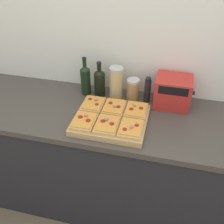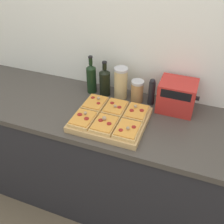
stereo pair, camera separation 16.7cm
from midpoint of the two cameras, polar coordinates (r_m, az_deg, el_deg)
wall_back at (r=1.89m, az=8.92°, el=13.08°), size 6.00×0.06×2.50m
kitchen_counter at (r=2.06m, az=4.51°, el=-11.24°), size 2.63×0.67×0.93m
cutting_board at (r=1.67m, az=2.49°, el=-1.77°), size 0.46×0.39×0.04m
pizza_slice_back_left at (r=1.76m, az=-0.98°, el=1.89°), size 0.14×0.18×0.05m
pizza_slice_back_center at (r=1.72m, az=3.53°, el=0.91°), size 0.14×0.18×0.05m
pizza_slice_back_right at (r=1.70m, az=8.22°, el=-0.10°), size 0.14×0.18×0.05m
pizza_slice_front_left at (r=1.62m, az=-3.42°, el=-1.61°), size 0.14×0.18×0.05m
pizza_slice_front_center at (r=1.58m, az=1.43°, el=-2.75°), size 0.14×0.18×0.05m
pizza_slice_front_right at (r=1.55m, az=6.53°, el=-3.97°), size 0.14×0.18×0.05m
olive_oil_bottle at (r=1.93m, az=-2.02°, el=7.38°), size 0.07×0.07×0.29m
wine_bottle at (r=1.90m, az=0.96°, el=6.58°), size 0.08×0.08×0.26m
grain_jar_tall at (r=1.86m, az=4.51°, el=6.19°), size 0.10×0.10×0.24m
grain_jar_short at (r=1.86m, az=8.08°, el=4.45°), size 0.09×0.09×0.16m
pepper_mill at (r=1.83m, az=11.22°, el=4.25°), size 0.04×0.04×0.20m
toaster_oven at (r=1.81m, az=16.54°, el=3.29°), size 0.26×0.20×0.21m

